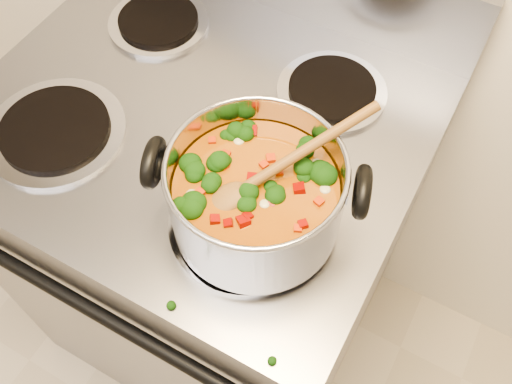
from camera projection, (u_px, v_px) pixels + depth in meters
electric_range at (214, 237)px, 1.36m from camera, size 0.77×0.70×1.08m
stockpot at (257, 196)px, 0.79m from camera, size 0.31×0.25×0.15m
wooden_spoon at (265, 175)px, 0.76m from camera, size 0.17×0.23×0.10m
cooktop_crumbs at (276, 164)px, 0.91m from camera, size 0.26×0.32×0.01m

